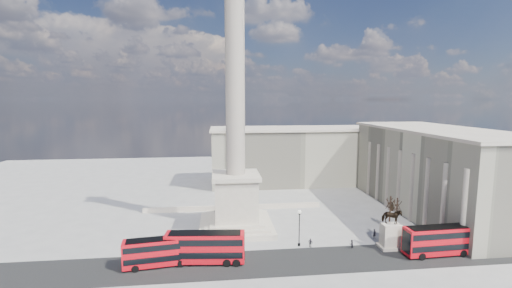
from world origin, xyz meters
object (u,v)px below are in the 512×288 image
(red_bus_a, at_px, (161,252))
(pedestrian_crossing, at_px, (310,243))
(pedestrian_standing, at_px, (351,244))
(victorian_lamp, at_px, (299,225))
(red_bus_b, at_px, (206,247))
(pedestrian_walking, at_px, (375,234))
(nelsons_column, at_px, (236,163))
(equestrian_statue, at_px, (391,232))
(red_bus_c, at_px, (440,240))

(red_bus_a, height_order, pedestrian_crossing, red_bus_a)
(pedestrian_standing, bearing_deg, victorian_lamp, -31.91)
(red_bus_b, xyz_separation_m, pedestrian_standing, (24.18, 2.53, -1.80))
(red_bus_b, bearing_deg, pedestrian_walking, 16.99)
(nelsons_column, xyz_separation_m, red_bus_a, (-12.08, -14.19, -10.65))
(nelsons_column, distance_m, red_bus_a, 21.47)
(nelsons_column, distance_m, pedestrian_walking, 28.46)
(victorian_lamp, relative_size, equestrian_statue, 0.79)
(red_bus_a, bearing_deg, equestrian_statue, -4.27)
(red_bus_a, distance_m, pedestrian_walking, 37.17)
(victorian_lamp, xyz_separation_m, pedestrian_standing, (8.55, -1.91, -2.97))
(red_bus_a, height_order, red_bus_b, red_bus_b)
(pedestrian_standing, bearing_deg, red_bus_b, -13.32)
(red_bus_b, xyz_separation_m, victorian_lamp, (15.63, 4.44, 1.17))
(red_bus_c, xyz_separation_m, pedestrian_standing, (-13.16, 3.96, -1.75))
(nelsons_column, distance_m, red_bus_c, 37.00)
(red_bus_b, relative_size, pedestrian_walking, 6.93)
(red_bus_b, bearing_deg, nelsons_column, 74.50)
(red_bus_c, height_order, pedestrian_walking, red_bus_c)
(equestrian_statue, distance_m, pedestrian_crossing, 13.56)
(red_bus_b, distance_m, pedestrian_standing, 24.37)
(red_bus_c, height_order, pedestrian_crossing, red_bus_c)
(red_bus_a, bearing_deg, pedestrian_crossing, 1.73)
(pedestrian_standing, height_order, pedestrian_crossing, pedestrian_crossing)
(victorian_lamp, relative_size, pedestrian_crossing, 4.09)
(red_bus_b, relative_size, pedestrian_crossing, 7.90)
(victorian_lamp, bearing_deg, red_bus_a, -168.34)
(pedestrian_walking, bearing_deg, equestrian_statue, -99.58)
(red_bus_a, relative_size, victorian_lamp, 1.72)
(pedestrian_standing, distance_m, pedestrian_crossing, 6.85)
(nelsons_column, distance_m, equestrian_statue, 29.86)
(red_bus_a, height_order, victorian_lamp, victorian_lamp)
(pedestrian_crossing, bearing_deg, nelsons_column, 1.22)
(red_bus_b, distance_m, equestrian_statue, 30.78)
(red_bus_c, xyz_separation_m, equestrian_statue, (-6.62, 3.36, 0.27))
(pedestrian_crossing, bearing_deg, victorian_lamp, 20.52)
(nelsons_column, xyz_separation_m, pedestrian_walking, (24.54, -7.94, -12.04))
(equestrian_statue, xyz_separation_m, pedestrian_standing, (-6.54, 0.60, -2.02))
(red_bus_c, distance_m, pedestrian_crossing, 20.64)
(pedestrian_walking, bearing_deg, pedestrian_crossing, 170.17)
(nelsons_column, height_order, red_bus_a, nelsons_column)
(pedestrian_walking, bearing_deg, pedestrian_standing, -168.69)
(red_bus_c, height_order, equestrian_statue, equestrian_statue)
(red_bus_c, relative_size, pedestrian_walking, 6.73)
(pedestrian_standing, xyz_separation_m, pedestrian_crossing, (-6.75, 1.21, 0.02))
(pedestrian_crossing, bearing_deg, red_bus_c, -152.86)
(nelsons_column, xyz_separation_m, victorian_lamp, (10.24, -9.59, -9.20))
(red_bus_c, distance_m, pedestrian_walking, 10.69)
(pedestrian_walking, bearing_deg, red_bus_c, -65.82)
(red_bus_a, relative_size, pedestrian_walking, 6.17)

